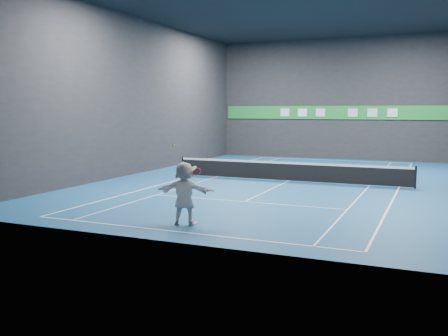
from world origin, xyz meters
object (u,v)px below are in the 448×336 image
at_px(tennis_ball, 173,145).
at_px(tennis_net, 288,171).
at_px(tennis_racket, 195,173).
at_px(player, 185,193).

relative_size(tennis_ball, tennis_net, 0.01).
bearing_deg(tennis_racket, tennis_ball, -173.38).
xyz_separation_m(player, tennis_racket, (0.37, 0.05, 0.67)).
xyz_separation_m(player, tennis_ball, (-0.36, -0.04, 1.54)).
height_order(tennis_net, tennis_racket, tennis_racket).
height_order(tennis_ball, tennis_net, tennis_ball).
distance_m(player, tennis_ball, 1.59).
xyz_separation_m(tennis_ball, tennis_net, (0.69, 10.97, -2.03)).
height_order(player, tennis_ball, tennis_ball).
distance_m(player, tennis_net, 10.95).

